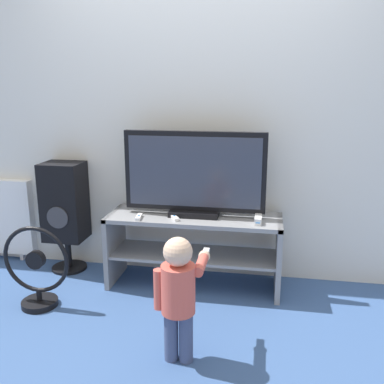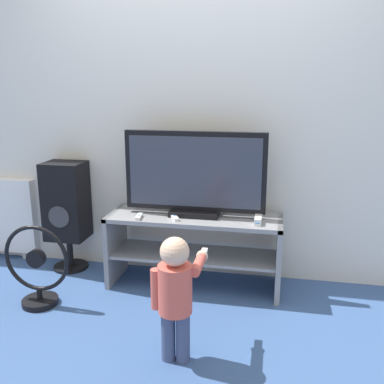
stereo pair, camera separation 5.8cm
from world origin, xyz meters
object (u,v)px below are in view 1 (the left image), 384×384
at_px(game_console, 258,219).
at_px(remote_primary, 139,217).
at_px(television, 195,175).
at_px(floor_fan, 37,271).
at_px(remote_secondary, 174,217).
at_px(speaker_tower, 65,204).
at_px(child, 179,289).

bearing_deg(game_console, remote_primary, -176.20).
xyz_separation_m(television, floor_fan, (-1.00, -0.52, -0.60)).
distance_m(game_console, floor_fan, 1.56).
height_order(remote_primary, remote_secondary, same).
bearing_deg(speaker_tower, remote_primary, -19.10).
bearing_deg(television, game_console, -11.24).
distance_m(remote_secondary, child, 0.85).
relative_size(child, speaker_tower, 0.81).
xyz_separation_m(remote_secondary, floor_fan, (-0.87, -0.41, -0.30)).
height_order(television, floor_fan, television).
relative_size(television, speaker_tower, 1.15).
bearing_deg(remote_primary, remote_secondary, 7.76).
height_order(television, speaker_tower, television).
bearing_deg(television, speaker_tower, 175.22).
relative_size(television, remote_secondary, 7.99).
bearing_deg(speaker_tower, television, -4.78).
distance_m(remote_secondary, floor_fan, 1.01).
bearing_deg(game_console, floor_fan, -163.75).
height_order(remote_secondary, floor_fan, floor_fan).
height_order(remote_primary, floor_fan, floor_fan).
relative_size(game_console, speaker_tower, 0.18).
xyz_separation_m(television, game_console, (0.47, -0.09, -0.28)).
height_order(child, floor_fan, child).
distance_m(child, floor_fan, 1.16).
relative_size(remote_primary, floor_fan, 0.23).
height_order(remote_primary, speaker_tower, speaker_tower).
bearing_deg(remote_primary, game_console, 3.80).
bearing_deg(speaker_tower, floor_fan, -83.06).
bearing_deg(child, remote_primary, 120.38).
relative_size(remote_secondary, child, 0.18).
xyz_separation_m(child, floor_fan, (-1.07, 0.41, -0.17)).
relative_size(game_console, remote_secondary, 1.22).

